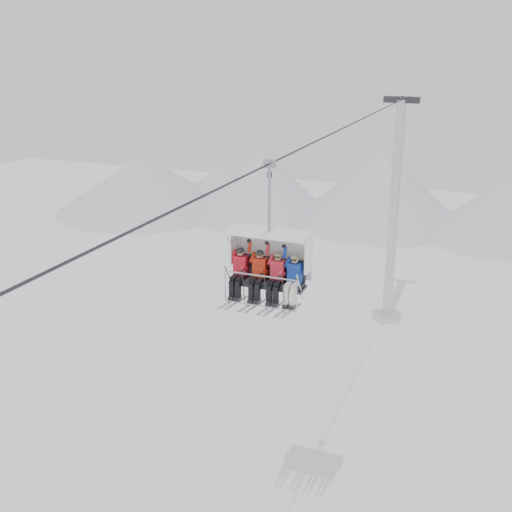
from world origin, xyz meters
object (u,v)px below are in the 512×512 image
at_px(lift_tower_right, 393,229).
at_px(chairlift_carrier, 270,256).
at_px(skier_center_left, 259,273).
at_px(skier_center_right, 277,276).
at_px(skier_far_left, 239,271).
at_px(skier_far_right, 293,279).

xyz_separation_m(lift_tower_right, chairlift_carrier, (0.00, -20.89, 4.88)).
xyz_separation_m(skier_center_left, skier_center_right, (0.54, 0.00, 0.00)).
relative_size(lift_tower_right, skier_center_left, 7.99).
relative_size(chairlift_carrier, skier_far_left, 2.36).
xyz_separation_m(skier_far_left, skier_far_right, (1.63, -0.00, -0.01)).
bearing_deg(skier_far_right, skier_center_left, 179.82).
height_order(skier_far_left, skier_far_right, skier_far_left).
distance_m(chairlift_carrier, skier_far_left, 1.00).
bearing_deg(skier_far_right, chairlift_carrier, 158.82).
bearing_deg(skier_center_right, skier_center_left, 180.00).
xyz_separation_m(lift_tower_right, skier_center_left, (-0.24, -21.20, 4.42)).
xyz_separation_m(skier_center_right, skier_far_right, (0.49, -0.00, -0.01)).
bearing_deg(skier_far_left, lift_tower_right, 87.74).
bearing_deg(lift_tower_right, skier_far_left, -92.26).
relative_size(chairlift_carrier, skier_far_right, 2.36).
bearing_deg(skier_center_right, lift_tower_right, 90.81).
relative_size(skier_far_left, skier_center_right, 1.00).
relative_size(lift_tower_right, skier_center_right, 7.99).
xyz_separation_m(lift_tower_right, skier_far_left, (-0.84, -21.20, 4.42)).
bearing_deg(skier_far_left, skier_center_right, 0.00).
relative_size(lift_tower_right, skier_far_right, 7.99).
relative_size(skier_center_left, skier_far_right, 1.00).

